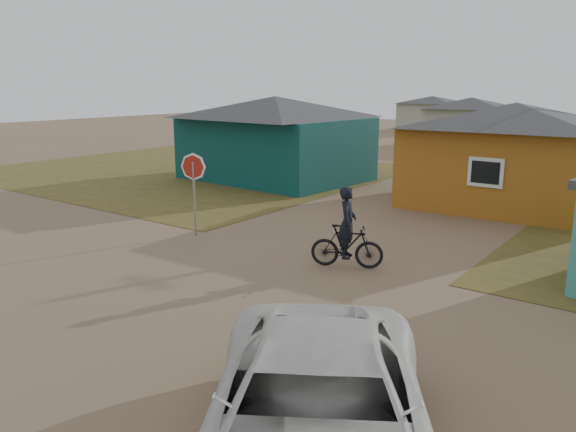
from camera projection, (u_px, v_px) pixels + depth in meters
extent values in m
plane|color=#7C6047|center=(203.00, 299.00, 12.24)|extent=(120.00, 120.00, 0.00)
cube|color=brown|center=(190.00, 170.00, 30.52)|extent=(20.00, 18.00, 0.00)
cube|color=#093634|center=(275.00, 148.00, 27.38)|extent=(8.40, 6.54, 3.00)
pyramid|color=#303032|center=(275.00, 107.00, 26.92)|extent=(8.93, 7.08, 1.00)
cube|color=#A05D18|center=(511.00, 166.00, 21.38)|extent=(7.21, 6.24, 3.00)
pyramid|color=#303032|center=(516.00, 115.00, 20.94)|extent=(7.72, 6.76, 0.90)
cube|color=silver|center=(486.00, 172.00, 18.98)|extent=(1.20, 0.06, 1.00)
cube|color=black|center=(485.00, 172.00, 18.96)|extent=(0.95, 0.04, 0.75)
cube|color=#9EA58E|center=(470.00, 127.00, 41.96)|extent=(6.49, 5.60, 2.80)
pyramid|color=#303032|center=(471.00, 103.00, 41.55)|extent=(7.04, 6.15, 0.80)
cube|color=#9EA58E|center=(431.00, 117.00, 55.99)|extent=(5.75, 5.28, 2.70)
pyramid|color=#303032|center=(432.00, 100.00, 55.60)|extent=(6.28, 5.81, 0.70)
cylinder|color=gray|center=(194.00, 199.00, 17.09)|extent=(0.07, 0.07, 2.30)
imported|color=black|center=(347.00, 246.00, 14.23)|extent=(1.90, 1.21, 1.11)
imported|color=black|center=(347.00, 222.00, 14.09)|extent=(0.67, 0.78, 1.82)
imported|color=silver|center=(317.00, 422.00, 6.39)|extent=(5.40, 6.39, 1.63)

